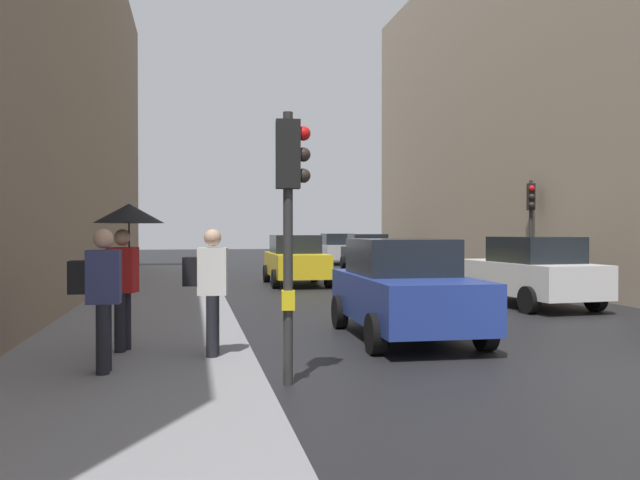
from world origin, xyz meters
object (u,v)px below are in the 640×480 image
at_px(car_blue_van, 404,289).
at_px(car_silver_hatchback, 337,249).
at_px(traffic_light_mid_street, 531,215).
at_px(car_yellow_taxi, 296,260).
at_px(pedestrian_with_grey_backpack, 100,291).
at_px(traffic_light_near_left, 290,197).
at_px(car_dark_suv, 366,252).
at_px(car_white_compact, 530,272).
at_px(pedestrian_with_black_backpack, 209,284).
at_px(pedestrian_with_umbrella, 127,235).

bearing_deg(car_blue_van, car_silver_hatchback, 79.74).
distance_m(traffic_light_mid_street, car_yellow_taxi, 8.08).
xyz_separation_m(car_yellow_taxi, pedestrian_with_grey_backpack, (-4.74, -14.08, 0.29)).
xyz_separation_m(traffic_light_near_left, car_dark_suv, (7.09, 21.79, -1.45)).
xyz_separation_m(car_dark_suv, pedestrian_with_grey_backpack, (-9.39, -21.38, 0.29)).
xyz_separation_m(traffic_light_near_left, car_white_compact, (7.21, 6.90, -1.45)).
relative_size(car_blue_van, pedestrian_with_grey_backpack, 2.40).
distance_m(car_dark_suv, car_yellow_taxi, 8.65).
bearing_deg(car_white_compact, car_yellow_taxi, 122.11).
bearing_deg(car_silver_hatchback, car_white_compact, -89.49).
relative_size(car_yellow_taxi, pedestrian_with_black_backpack, 2.38).
distance_m(car_white_compact, pedestrian_with_black_backpack, 9.94).
xyz_separation_m(car_silver_hatchback, car_blue_van, (-4.51, -24.90, 0.00)).
distance_m(traffic_light_mid_street, car_silver_hatchback, 17.59).
distance_m(traffic_light_near_left, car_silver_hatchback, 28.82).
distance_m(car_dark_suv, pedestrian_with_grey_backpack, 23.35).
relative_size(car_blue_van, car_yellow_taxi, 1.01).
bearing_deg(pedestrian_with_black_backpack, car_white_compact, 34.76).
relative_size(car_dark_suv, pedestrian_with_grey_backpack, 2.44).
bearing_deg(car_silver_hatchback, pedestrian_with_umbrella, -109.29).
bearing_deg(pedestrian_with_black_backpack, pedestrian_with_grey_backpack, -148.74).
distance_m(car_yellow_taxi, pedestrian_with_umbrella, 13.50).
height_order(traffic_light_near_left, pedestrian_with_black_backpack, traffic_light_near_left).
relative_size(car_silver_hatchback, pedestrian_with_black_backpack, 2.40).
height_order(traffic_light_mid_street, car_white_compact, traffic_light_mid_street).
distance_m(car_silver_hatchback, pedestrian_with_grey_backpack, 29.04).
distance_m(traffic_light_near_left, car_blue_van, 4.19).
relative_size(car_white_compact, car_blue_van, 1.02).
bearing_deg(car_silver_hatchback, traffic_light_near_left, -104.13).
relative_size(traffic_light_mid_street, pedestrian_with_umbrella, 1.64).
height_order(car_silver_hatchback, car_white_compact, same).
bearing_deg(traffic_light_mid_street, car_blue_van, -132.10).
relative_size(traffic_light_mid_street, car_white_compact, 0.81).
xyz_separation_m(car_blue_van, pedestrian_with_black_backpack, (-3.47, -1.79, 0.29)).
height_order(car_silver_hatchback, car_yellow_taxi, same).
distance_m(car_blue_van, pedestrian_with_grey_backpack, 5.48).
xyz_separation_m(pedestrian_with_umbrella, pedestrian_with_grey_backpack, (-0.19, -1.41, -0.68)).
distance_m(car_dark_suv, pedestrian_with_black_backpack, 22.08).
distance_m(traffic_light_mid_street, pedestrian_with_umbrella, 14.39).
distance_m(car_white_compact, pedestrian_with_grey_backpack, 11.51).
height_order(car_white_compact, pedestrian_with_black_backpack, pedestrian_with_black_backpack).
bearing_deg(pedestrian_with_umbrella, car_white_compact, 28.55).
bearing_deg(car_yellow_taxi, car_blue_van, -89.63).
xyz_separation_m(car_yellow_taxi, pedestrian_with_black_backpack, (-3.39, -13.26, 0.29)).
bearing_deg(traffic_light_mid_street, car_white_compact, -119.98).
height_order(traffic_light_mid_street, car_blue_van, traffic_light_mid_street).
distance_m(pedestrian_with_umbrella, pedestrian_with_grey_backpack, 1.58).
bearing_deg(traffic_light_near_left, pedestrian_with_grey_backpack, 169.79).
distance_m(car_dark_suv, pedestrian_with_umbrella, 22.01).
height_order(car_white_compact, car_yellow_taxi, same).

